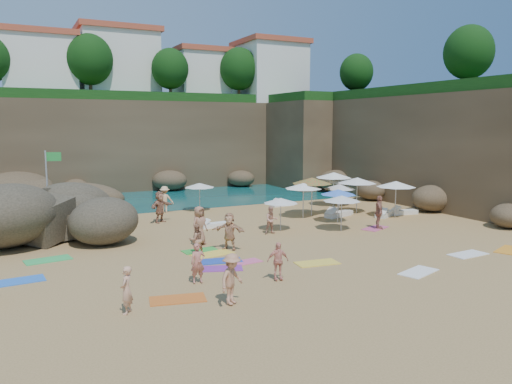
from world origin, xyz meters
name	(u,v)px	position (x,y,z in m)	size (l,w,h in m)	color
ground	(247,239)	(0.00, 0.00, 0.00)	(120.00, 120.00, 0.00)	tan
seawater	(126,181)	(0.00, 30.00, 0.00)	(120.00, 120.00, 0.00)	#0C4751
cliff_back	(156,144)	(2.00, 25.00, 4.00)	(44.00, 8.00, 8.00)	brown
cliff_right	(415,148)	(19.00, 8.00, 4.00)	(8.00, 30.00, 8.00)	brown
cliff_corner	(314,143)	(17.00, 20.00, 4.00)	(10.00, 12.00, 8.00)	brown
rock_promontory	(10,209)	(-11.00, 16.00, 0.00)	(12.00, 7.00, 2.00)	brown
clifftop_buildings	(161,69)	(2.96, 25.79, 11.24)	(28.48, 9.48, 7.00)	white
clifftop_trees	(201,63)	(4.78, 19.52, 11.26)	(35.60, 23.82, 4.40)	#11380F
rock_outcrop	(41,240)	(-9.63, 4.49, 0.00)	(7.52, 5.64, 3.01)	brown
flag_pole	(50,179)	(-8.85, 7.61, 2.85)	(0.87, 0.21, 4.47)	silver
parasol_0	(303,186)	(5.79, 3.88, 2.05)	(2.36, 2.36, 2.24)	silver
parasol_1	(199,185)	(0.72, 9.13, 1.79)	(2.06, 2.06, 1.95)	silver
parasol_2	(342,180)	(10.71, 6.50, 1.92)	(2.21, 2.21, 2.09)	silver
parasol_3	(334,175)	(10.24, 6.90, 2.27)	(2.61, 2.61, 2.47)	silver
parasol_4	(340,187)	(8.58, 3.88, 1.85)	(2.14, 2.14, 2.02)	silver
parasol_5	(281,201)	(2.61, 1.12, 1.70)	(1.96, 1.96, 1.86)	silver
parasol_6	(312,181)	(6.73, 4.35, 2.29)	(2.64, 2.64, 2.50)	silver
parasol_8	(396,184)	(11.20, 1.42, 2.15)	(2.47, 2.47, 2.34)	silver
parasol_9	(357,180)	(9.92, 3.75, 2.21)	(2.55, 2.55, 2.41)	silver
parasol_10	(338,192)	(6.90, 1.67, 1.86)	(2.15, 2.15, 2.03)	silver
parasol_11	(342,198)	(5.67, -0.37, 1.83)	(2.11, 2.11, 1.99)	silver
lounger_0	(215,225)	(-0.38, 3.63, 0.13)	(1.64, 0.55, 0.25)	white
lounger_1	(282,204)	(6.88, 8.52, 0.14)	(1.83, 0.61, 0.29)	white
lounger_2	(340,212)	(8.63, 3.82, 0.13)	(1.66, 0.55, 0.26)	silver
lounger_3	(338,214)	(8.04, 3.23, 0.16)	(2.00, 0.67, 0.31)	silver
lounger_4	(404,212)	(12.46, 1.98, 0.14)	(1.81, 0.60, 0.28)	white
lounger_5	(386,214)	(10.87, 1.94, 0.15)	(1.95, 0.65, 0.30)	silver
towel_0	(18,281)	(-10.81, -2.47, 0.02)	(1.90, 0.95, 0.03)	blue
towel_1	(245,262)	(-1.95, -3.90, 0.01)	(1.46, 0.73, 0.03)	#E85A8C
towel_2	(178,299)	(-5.96, -7.08, 0.02)	(1.88, 0.94, 0.03)	orange
towel_3	(48,260)	(-9.57, 0.26, 0.02)	(1.92, 0.96, 0.03)	#36BD5D
towel_4	(317,263)	(0.77, -5.41, 0.02)	(1.85, 0.92, 0.03)	yellow
towel_5	(418,272)	(3.72, -8.33, 0.02)	(1.82, 0.91, 0.03)	white
towel_6	(221,268)	(-3.23, -4.34, 0.02)	(1.74, 0.87, 0.03)	purple
towel_8	(221,261)	(-2.82, -3.26, 0.02)	(1.84, 0.92, 0.03)	#2247B7
towel_9	(375,228)	(7.77, -0.78, 0.02)	(1.77, 0.89, 0.03)	#CE5083
towel_10	(510,250)	(10.20, -7.59, 0.02)	(1.88, 0.94, 0.03)	orange
towel_11	(200,251)	(-3.01, -1.15, 0.01)	(1.66, 0.83, 0.03)	green
towel_12	(213,254)	(-2.71, -2.02, 0.02)	(1.90, 0.95, 0.03)	yellow
towel_13	(468,254)	(7.78, -7.26, 0.02)	(1.85, 0.93, 0.03)	white
person_stand_1	(196,239)	(-3.40, -1.77, 0.72)	(0.70, 0.55, 1.44)	#B07A58
person_stand_2	(165,199)	(-1.61, 9.60, 0.90)	(1.17, 0.48, 1.81)	#EBB985
person_stand_3	(379,212)	(7.86, -0.96, 0.96)	(1.12, 0.47, 1.92)	#A46552
person_stand_4	(340,193)	(11.30, 7.58, 0.82)	(0.81, 0.44, 1.65)	tan
person_stand_5	(160,207)	(-2.81, 6.44, 0.96)	(1.78, 0.51, 1.92)	#AA7155
person_stand_6	(126,290)	(-7.77, -7.56, 0.76)	(0.56, 0.37, 1.53)	#E1A37F
person_lie_0	(232,298)	(-4.49, -8.33, 0.23)	(1.10, 1.70, 0.45)	tan
person_lie_1	(278,276)	(-1.87, -6.70, 0.18)	(0.85, 1.45, 0.35)	#F29E89
person_lie_2	(200,240)	(-2.61, 0.00, 0.25)	(0.93, 1.90, 0.51)	#AA6F55
person_lie_3	(229,245)	(-1.67, -1.57, 0.23)	(1.62, 1.75, 0.47)	tan
person_lie_4	(198,279)	(-4.74, -5.71, 0.18)	(0.54, 1.49, 0.36)	#BD6F5E
person_lie_5	(271,229)	(1.72, 0.55, 0.28)	(0.72, 1.48, 0.56)	tan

